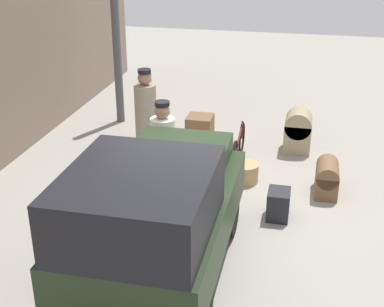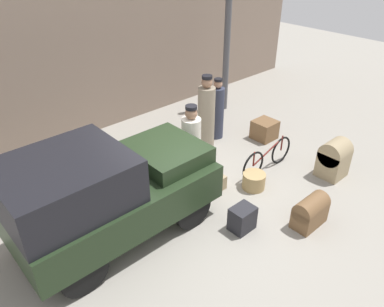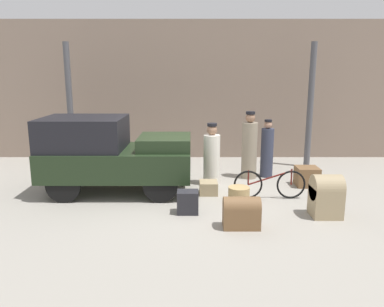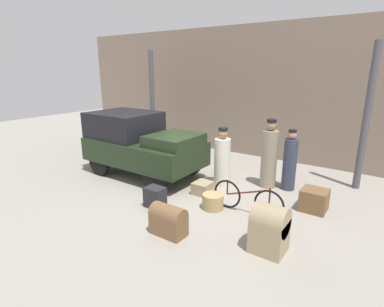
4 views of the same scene
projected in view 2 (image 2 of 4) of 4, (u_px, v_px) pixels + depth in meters
name	position (u px, v px, depth m)	size (l,w,h in m)	color
ground_plane	(191.00, 201.00, 7.50)	(30.00, 30.00, 0.00)	gray
station_building_facade	(77.00, 48.00, 8.92)	(16.00, 0.15, 4.50)	gray
canopy_pillar_right	(227.00, 47.00, 10.42)	(0.18, 0.18, 3.71)	#4C4C51
truck	(105.00, 191.00, 6.17)	(3.47, 1.76, 1.81)	black
bicycle	(268.00, 157.00, 8.29)	(1.64, 0.04, 0.70)	black
wicker_basket	(254.00, 181.00, 7.81)	(0.48, 0.48, 0.34)	tan
porter_with_bicycle	(191.00, 143.00, 8.08)	(0.42, 0.42, 1.59)	silver
porter_carrying_trunk	(217.00, 111.00, 9.45)	(0.34, 0.34, 1.59)	#33384C
conductor_in_dark_uniform	(206.00, 115.00, 9.02)	(0.41, 0.41, 1.82)	gray
suitcase_small_leather	(242.00, 219.00, 6.71)	(0.43, 0.34, 0.47)	#232328
trunk_barrel_dark	(334.00, 158.00, 8.07)	(0.57, 0.53, 0.86)	#9E8966
trunk_umber_medium	(310.00, 211.00, 6.77)	(0.68, 0.38, 0.60)	brown
suitcase_tan_flat	(265.00, 130.00, 9.63)	(0.55, 0.54, 0.49)	brown
suitcase_black_upright	(212.00, 182.00, 7.82)	(0.43, 0.47, 0.30)	#9E8966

